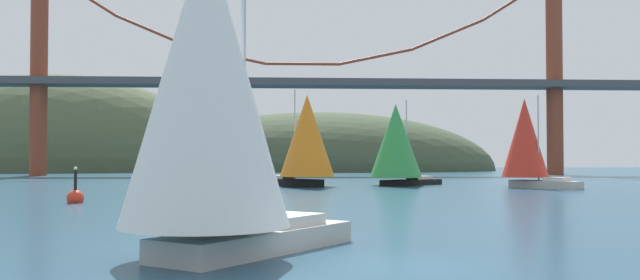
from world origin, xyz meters
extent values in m
plane|color=navy|center=(0.00, 0.00, 0.00)|extent=(360.00, 360.00, 0.00)
ellipsoid|color=#425138|center=(5.00, 135.00, 0.00)|extent=(82.35, 44.00, 27.00)
ellipsoid|color=#4C5B3D|center=(-55.00, 135.00, 0.00)|extent=(77.14, 44.00, 43.73)
cylinder|color=brown|center=(-44.26, 95.00, 17.51)|extent=(2.80, 2.80, 35.02)
cylinder|color=brown|center=(44.26, 95.00, 17.51)|extent=(2.80, 2.80, 35.02)
cube|color=#47474C|center=(0.00, 95.00, 15.76)|extent=(124.51, 6.00, 1.20)
cylinder|color=brown|center=(-25.29, 95.00, 24.40)|extent=(12.84, 0.50, 5.77)
cylinder|color=brown|center=(-12.64, 95.00, 20.42)|extent=(12.75, 0.50, 3.14)
cylinder|color=brown|center=(0.00, 95.00, 19.10)|extent=(12.64, 0.50, 0.50)
cylinder|color=brown|center=(12.64, 95.00, 20.42)|extent=(12.75, 0.50, 3.14)
cylinder|color=brown|center=(25.29, 95.00, 24.40)|extent=(12.84, 0.50, 5.77)
cube|color=#B7B2A8|center=(-4.15, 2.94, 0.36)|extent=(6.42, 7.64, 0.71)
cube|color=beige|center=(-3.33, 4.07, 0.89)|extent=(2.88, 3.04, 0.36)
cylinder|color=#B2B2B7|center=(-4.60, 2.31, 5.72)|extent=(0.14, 0.14, 10.01)
cone|color=white|center=(-5.60, 0.93, 5.33)|extent=(6.81, 6.81, 8.63)
cube|color=black|center=(-2.68, 50.91, 0.38)|extent=(7.15, 6.69, 0.77)
cube|color=beige|center=(-3.69, 51.80, 0.95)|extent=(2.96, 2.90, 0.36)
cylinder|color=#B2B2B7|center=(-2.12, 50.42, 5.42)|extent=(0.14, 0.14, 9.31)
cone|color=orange|center=(-0.88, 49.33, 5.26)|extent=(7.88, 7.88, 8.38)
cube|color=black|center=(10.63, 53.23, 0.30)|extent=(7.44, 6.39, 0.60)
cube|color=beige|center=(11.73, 54.05, 0.78)|extent=(2.97, 2.83, 0.36)
cylinder|color=#B2B2B7|center=(10.02, 52.77, 4.91)|extent=(0.14, 0.14, 8.62)
cone|color=green|center=(8.68, 51.75, 4.82)|extent=(7.78, 7.78, 7.82)
cube|color=#B7B2A8|center=(21.99, 44.51, 0.38)|extent=(5.82, 6.71, 0.77)
cube|color=beige|center=(22.74, 43.53, 0.95)|extent=(2.59, 2.71, 0.36)
cylinder|color=#B2B2B7|center=(21.58, 45.05, 4.92)|extent=(0.14, 0.14, 8.31)
cone|color=red|center=(20.66, 46.25, 4.97)|extent=(6.33, 6.33, 7.82)
cube|color=#B7B2A8|center=(-11.36, 41.59, 0.29)|extent=(6.33, 3.40, 0.58)
cube|color=beige|center=(-12.41, 41.26, 0.76)|extent=(2.24, 1.77, 0.36)
cylinder|color=#B2B2B7|center=(-10.78, 41.78, 4.37)|extent=(0.14, 0.14, 7.59)
cone|color=blue|center=(-9.49, 42.18, 4.37)|extent=(5.51, 5.51, 6.98)
sphere|color=red|center=(-17.04, 26.35, 0.30)|extent=(1.10, 1.10, 1.10)
cylinder|color=black|center=(-17.04, 26.35, 1.35)|extent=(0.20, 0.20, 1.60)
sphere|color=#F2EA99|center=(-17.04, 26.35, 2.27)|extent=(0.24, 0.24, 0.24)
camera|label=1|loc=(-3.39, -18.22, 2.98)|focal=37.19mm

